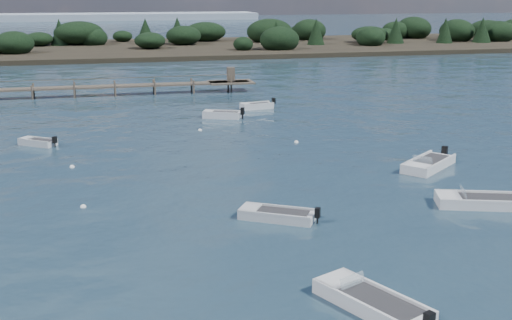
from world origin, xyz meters
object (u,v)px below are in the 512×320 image
object	(u,v)px
dinghy_mid_white_a	(483,203)
tender_far_grey	(38,143)
dinghy_near_olive	(371,304)
dinghy_mid_grey	(277,216)
tender_far_white	(222,116)
dinghy_mid_white_b	(428,166)
tender_far_grey_b	(257,107)

from	to	relation	value
dinghy_mid_white_a	tender_far_grey	world-z (taller)	dinghy_mid_white_a
dinghy_near_olive	dinghy_mid_grey	world-z (taller)	dinghy_near_olive
tender_far_grey	tender_far_white	bearing A→B (deg)	24.58
dinghy_mid_white_b	dinghy_near_olive	xyz separation A→B (m)	(-11.32, -16.74, -0.01)
dinghy_mid_white_b	dinghy_near_olive	world-z (taller)	dinghy_mid_white_b
tender_far_white	dinghy_mid_white_a	world-z (taller)	tender_far_white
tender_far_white	tender_far_grey	bearing A→B (deg)	-155.42
dinghy_mid_white_b	tender_far_grey_b	xyz separation A→B (m)	(-5.72, 23.39, 0.00)
dinghy_near_olive	dinghy_mid_white_b	bearing A→B (deg)	55.94
tender_far_white	tender_far_grey	xyz separation A→B (m)	(-15.29, -7.00, -0.04)
dinghy_mid_white_a	tender_far_grey	bearing A→B (deg)	140.29
dinghy_mid_white_b	tender_far_white	size ratio (longest dim) A/B	1.29
tender_far_grey	tender_far_grey_b	bearing A→B (deg)	28.88
dinghy_mid_white_b	dinghy_mid_grey	bearing A→B (deg)	-150.46
tender_far_grey_b	dinghy_near_olive	bearing A→B (deg)	-97.94
dinghy_mid_white_b	dinghy_mid_grey	world-z (taller)	dinghy_mid_white_b
tender_far_grey_b	tender_far_grey	distance (m)	22.22
tender_far_white	tender_far_grey	size ratio (longest dim) A/B	1.27
dinghy_near_olive	dinghy_mid_white_a	xyz separation A→B (m)	(10.45, 9.20, 0.00)
tender_far_white	tender_far_grey	distance (m)	16.82
tender_far_grey_b	dinghy_mid_grey	distance (m)	30.94
dinghy_mid_grey	tender_far_grey	size ratio (longest dim) A/B	1.34
dinghy_mid_grey	tender_far_grey	distance (m)	23.49
tender_far_grey_b	tender_far_white	bearing A→B (deg)	-138.09
dinghy_mid_white_b	dinghy_mid_grey	size ratio (longest dim) A/B	1.22
tender_far_white	dinghy_mid_white_b	bearing A→B (deg)	-63.30
tender_far_grey_b	dinghy_mid_grey	xyz separation A→B (m)	(-6.42, -30.27, -0.03)
dinghy_mid_grey	tender_far_grey	bearing A→B (deg)	123.72
dinghy_mid_white_b	tender_far_grey_b	world-z (taller)	dinghy_mid_white_b
dinghy_mid_white_b	tender_far_white	distance (m)	22.00
tender_far_grey_b	dinghy_mid_white_a	world-z (taller)	dinghy_mid_white_a
dinghy_mid_white_a	dinghy_mid_grey	size ratio (longest dim) A/B	1.34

